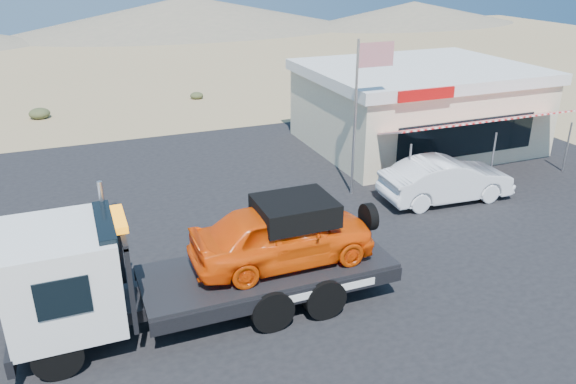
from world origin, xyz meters
name	(u,v)px	position (x,y,z in m)	size (l,w,h in m)	color
ground	(282,270)	(0.00, 0.00, 0.00)	(120.00, 120.00, 0.00)	#9F875B
asphalt_lot	(304,219)	(2.00, 3.00, 0.01)	(32.00, 24.00, 0.02)	black
tow_truck	(201,258)	(-2.72, -1.36, 1.73)	(9.60, 2.85, 3.21)	black
white_sedan	(446,180)	(7.74, 2.60, 0.86)	(1.78, 5.10, 1.68)	silver
jerky_store	(416,106)	(10.50, 8.97, 1.99)	(10.40, 9.97, 3.90)	beige
flagpole	(361,100)	(4.93, 4.50, 3.76)	(1.55, 0.10, 6.00)	#99999E
distant_hills	(12,25)	(-9.77, 55.14, 1.89)	(126.00, 48.00, 4.20)	#726B59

